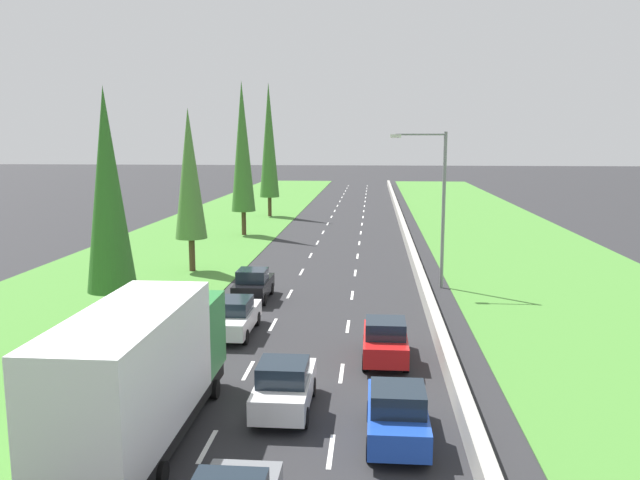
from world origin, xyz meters
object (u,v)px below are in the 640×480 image
Objects in this scene: poplar_tree_fifth at (269,141)px; poplar_tree_fourth at (242,147)px; white_box_truck_left_lane at (143,373)px; black_hatchback_left_lane_fourth at (253,285)px; street_light_mast at (438,198)px; white_hatchback_centre_lane at (284,386)px; white_sedan_left_lane at (233,316)px; red_hatchback_right_lane at (385,340)px; blue_hatchback_right_lane at (397,414)px; poplar_tree_third at (190,175)px; poplar_tree_second at (108,191)px.

poplar_tree_fourth is at bearing -90.27° from poplar_tree_fifth.
black_hatchback_left_lane_fourth is (-0.05, 16.73, -1.35)m from white_box_truck_left_lane.
black_hatchback_left_lane_fourth is 0.43× the size of street_light_mast.
street_light_mast reaches higher than white_hatchback_centre_lane.
white_hatchback_centre_lane reaches higher than white_sedan_left_lane.
red_hatchback_right_lane is at bearing -52.77° from black_hatchback_left_lane_fourth.
white_hatchback_centre_lane is 3.93m from blue_hatchback_right_lane.
red_hatchback_right_lane is (6.65, -2.95, 0.02)m from white_sedan_left_lane.
poplar_tree_fifth is (0.27, 30.12, 2.08)m from poplar_tree_third.
poplar_tree_second is at bearing -142.91° from street_light_mast.
poplar_tree_fourth is 24.79m from street_light_mast.
white_box_truck_left_lane is at bearing -63.21° from poplar_tree_second.
red_hatchback_right_lane is 0.36× the size of poplar_tree_second.
red_hatchback_right_lane is at bearing -23.90° from white_sedan_left_lane.
poplar_tree_third is at bearing 118.62° from blue_hatchback_right_lane.
poplar_tree_fifth is at bearing 114.35° from street_light_mast.
street_light_mast reaches higher than red_hatchback_right_lane.
white_sedan_left_lane is 1.15× the size of red_hatchback_right_lane.
poplar_tree_third is (-5.65, 13.26, 5.52)m from white_sedan_left_lane.
poplar_tree_fourth reaches higher than white_box_truck_left_lane.
street_light_mast is (15.18, -33.53, -3.18)m from poplar_tree_fifth.
street_light_mast is at bearing -12.46° from poplar_tree_third.
poplar_tree_fourth is (-12.32, 38.91, 7.04)m from blue_hatchback_right_lane.
poplar_tree_second is at bearing -88.99° from poplar_tree_fourth.
red_hatchback_right_lane is at bearing 56.48° from white_hatchback_centre_lane.
white_box_truck_left_lane is 0.87× the size of poplar_tree_second.
poplar_tree_third is at bearing 113.06° from white_sedan_left_lane.
white_hatchback_centre_lane is 8.59m from white_sedan_left_lane.
black_hatchback_left_lane_fourth is at bearing 104.50° from white_hatchback_centre_lane.
poplar_tree_fourth is (-12.10, 32.17, 7.04)m from red_hatchback_right_lane.
white_hatchback_centre_lane is at bearing 152.85° from blue_hatchback_right_lane.
black_hatchback_left_lane_fourth is 11.58m from street_light_mast.
poplar_tree_fourth is 1.52× the size of street_light_mast.
white_box_truck_left_lane reaches higher than blue_hatchback_right_lane.
poplar_tree_fourth is at bearing 102.68° from black_hatchback_left_lane_fourth.
white_sedan_left_lane is 7.56m from poplar_tree_second.
red_hatchback_right_lane is (-0.22, 6.74, 0.00)m from blue_hatchback_right_lane.
poplar_tree_third is (-12.30, 16.21, 5.49)m from red_hatchback_right_lane.
poplar_tree_fifth is (-5.18, 53.96, 6.22)m from white_box_truck_left_lane.
poplar_tree_third is at bearing 127.15° from black_hatchback_left_lane_fourth.
poplar_tree_fifth is 1.63× the size of street_light_mast.
poplar_tree_fifth is at bearing 95.48° from white_box_truck_left_lane.
black_hatchback_left_lane_fourth is (-6.91, 9.09, 0.00)m from red_hatchback_right_lane.
street_light_mast is at bearing 45.16° from white_sedan_left_lane.
poplar_tree_fourth is 14.17m from poplar_tree_fifth.
poplar_tree_second is (-8.28, 6.63, 5.59)m from white_hatchback_centre_lane.
white_box_truck_left_lane is 0.69× the size of poplar_tree_fourth.
poplar_tree_second reaches higher than white_sedan_left_lane.
blue_hatchback_right_lane is 54.99m from poplar_tree_fifth.
white_hatchback_centre_lane is 0.41× the size of white_box_truck_left_lane.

